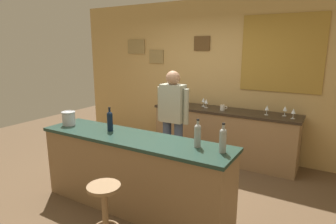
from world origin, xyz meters
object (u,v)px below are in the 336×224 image
(bar_stool, at_px, (105,206))
(wine_glass_c, at_px, (267,108))
(wine_bottle_c, at_px, (223,139))
(coffee_mug, at_px, (223,108))
(bartender, at_px, (173,117))
(wine_glass_b, at_px, (206,102))
(wine_glass_a, at_px, (203,100))
(wine_glass_e, at_px, (294,112))
(ice_bucket, at_px, (69,118))
(wine_glass_d, at_px, (285,109))
(wine_bottle_a, at_px, (110,120))
(wine_bottle_b, at_px, (198,135))

(bar_stool, relative_size, wine_glass_c, 4.39)
(wine_bottle_c, xyz_separation_m, coffee_mug, (-0.71, 1.95, -0.11))
(bartender, xyz_separation_m, wine_glass_b, (0.11, 1.01, 0.07))
(bar_stool, height_order, wine_glass_a, wine_glass_a)
(wine_glass_a, xyz_separation_m, wine_glass_c, (1.14, -0.11, 0.00))
(bar_stool, relative_size, wine_glass_e, 4.39)
(ice_bucket, height_order, wine_glass_c, ice_bucket)
(wine_bottle_c, xyz_separation_m, wine_glass_d, (0.27, 2.07, -0.05))
(wine_glass_b, bearing_deg, wine_bottle_a, -102.53)
(bartender, bearing_deg, wine_bottle_a, -108.72)
(wine_glass_c, bearing_deg, wine_bottle_c, -90.30)
(wine_glass_a, bearing_deg, wine_bottle_c, -61.68)
(wine_glass_b, bearing_deg, bartender, -96.08)
(wine_glass_b, relative_size, wine_glass_d, 1.00)
(wine_bottle_a, height_order, wine_bottle_c, same)
(wine_bottle_b, xyz_separation_m, wine_glass_d, (0.55, 2.05, -0.05))
(bar_stool, distance_m, coffee_mug, 2.79)
(wine_glass_b, xyz_separation_m, coffee_mug, (0.33, -0.06, -0.06))
(wine_glass_a, xyz_separation_m, wine_glass_b, (0.09, -0.09, 0.00))
(wine_glass_c, bearing_deg, wine_bottle_b, -98.58)
(bartender, height_order, wine_bottle_b, bartender)
(wine_bottle_a, bearing_deg, bar_stool, -52.35)
(bar_stool, height_order, wine_glass_c, wine_glass_c)
(ice_bucket, bearing_deg, coffee_mug, 54.50)
(wine_glass_c, xyz_separation_m, wine_glass_e, (0.40, -0.05, 0.00))
(wine_bottle_b, distance_m, wine_glass_c, 1.99)
(wine_glass_a, relative_size, wine_glass_b, 1.00)
(wine_glass_c, height_order, coffee_mug, wine_glass_c)
(wine_glass_a, bearing_deg, wine_glass_d, -1.20)
(bartender, xyz_separation_m, wine_glass_e, (1.55, 0.94, 0.07))
(wine_glass_b, bearing_deg, ice_bucket, -118.17)
(bartender, xyz_separation_m, coffee_mug, (0.44, 0.95, 0.01))
(bar_stool, relative_size, wine_bottle_c, 2.22)
(bar_stool, bearing_deg, wine_glass_d, 68.26)
(coffee_mug, bearing_deg, wine_glass_d, 6.85)
(wine_glass_b, distance_m, coffee_mug, 0.34)
(wine_glass_c, xyz_separation_m, wine_glass_d, (0.26, 0.08, 0.00))
(wine_bottle_b, bearing_deg, wine_bottle_a, -178.95)
(wine_glass_c, distance_m, wine_glass_d, 0.27)
(ice_bucket, distance_m, coffee_mug, 2.49)
(ice_bucket, bearing_deg, wine_bottle_b, 3.00)
(wine_glass_c, bearing_deg, bar_stool, -107.63)
(wine_bottle_c, height_order, wine_glass_b, wine_bottle_c)
(wine_glass_e, distance_m, coffee_mug, 1.12)
(wine_glass_b, height_order, wine_glass_c, same)
(ice_bucket, relative_size, coffee_mug, 1.50)
(wine_glass_a, height_order, wine_glass_c, same)
(wine_bottle_a, bearing_deg, wine_glass_b, 77.47)
(wine_bottle_b, distance_m, wine_glass_a, 2.24)
(wine_bottle_c, relative_size, wine_glass_a, 1.97)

